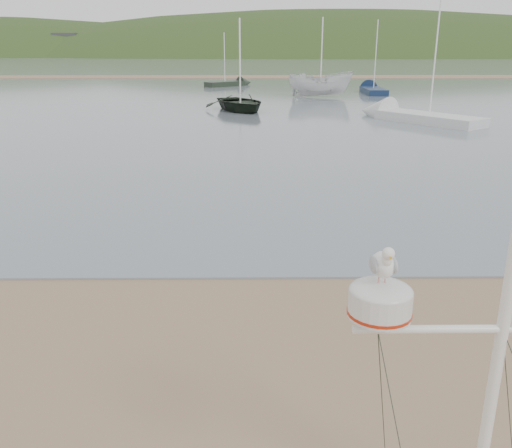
{
  "coord_description": "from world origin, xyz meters",
  "views": [
    {
      "loc": [
        2.61,
        -5.45,
        4.25
      ],
      "look_at": [
        2.68,
        1.0,
        2.11
      ],
      "focal_mm": 38.0,
      "sensor_mm": 36.0,
      "label": 1
    }
  ],
  "objects_px": {
    "boat_white": "(321,64)",
    "sailboat_blue_far": "(370,89)",
    "sailboat_dark_mid": "(235,83)",
    "boat_dark": "(240,71)",
    "sailboat_white_near": "(396,114)"
  },
  "relations": [
    {
      "from": "boat_white",
      "to": "sailboat_blue_far",
      "type": "distance_m",
      "value": 7.57
    },
    {
      "from": "sailboat_blue_far",
      "to": "boat_white",
      "type": "bearing_deg",
      "value": -136.65
    },
    {
      "from": "boat_white",
      "to": "sailboat_blue_far",
      "type": "bearing_deg",
      "value": -47.85
    },
    {
      "from": "sailboat_dark_mid",
      "to": "sailboat_blue_far",
      "type": "distance_m",
      "value": 15.15
    },
    {
      "from": "boat_dark",
      "to": "sailboat_white_near",
      "type": "bearing_deg",
      "value": -47.21
    },
    {
      "from": "boat_dark",
      "to": "boat_white",
      "type": "bearing_deg",
      "value": 32.87
    },
    {
      "from": "sailboat_dark_mid",
      "to": "sailboat_blue_far",
      "type": "height_order",
      "value": "sailboat_blue_far"
    },
    {
      "from": "sailboat_white_near",
      "to": "boat_dark",
      "type": "bearing_deg",
      "value": 156.6
    },
    {
      "from": "boat_white",
      "to": "sailboat_white_near",
      "type": "distance_m",
      "value": 14.47
    },
    {
      "from": "boat_white",
      "to": "sailboat_white_near",
      "type": "relative_size",
      "value": 0.66
    },
    {
      "from": "sailboat_white_near",
      "to": "boat_white",
      "type": "bearing_deg",
      "value": 101.38
    },
    {
      "from": "boat_dark",
      "to": "sailboat_blue_far",
      "type": "height_order",
      "value": "sailboat_blue_far"
    },
    {
      "from": "sailboat_white_near",
      "to": "sailboat_dark_mid",
      "type": "bearing_deg",
      "value": 110.73
    },
    {
      "from": "sailboat_dark_mid",
      "to": "sailboat_white_near",
      "type": "relative_size",
      "value": 0.72
    },
    {
      "from": "boat_dark",
      "to": "sailboat_dark_mid",
      "type": "distance_m",
      "value": 23.27
    }
  ]
}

